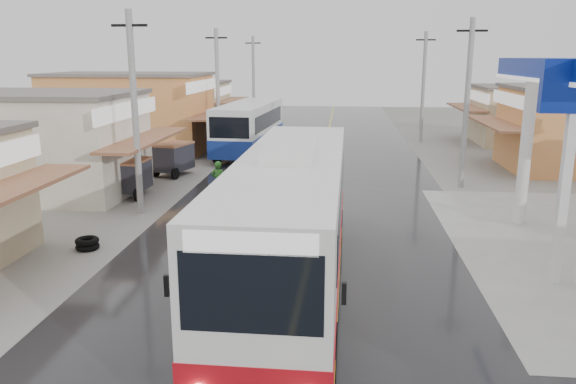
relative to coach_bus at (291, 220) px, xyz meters
name	(u,v)px	position (x,y,z in m)	size (l,w,h in m)	color
ground	(291,320)	(0.17, -2.05, -1.93)	(120.00, 120.00, 0.00)	slate
road	(318,184)	(0.17, 12.95, -1.92)	(12.00, 90.00, 0.02)	black
centre_line	(318,184)	(0.17, 12.95, -1.91)	(0.15, 90.00, 0.01)	#D8CC4C
shopfronts_left	(95,168)	(-12.83, 15.95, -1.93)	(11.00, 44.00, 5.20)	tan
utility_poles_left	(187,177)	(-6.83, 13.95, -1.93)	(1.60, 50.00, 8.00)	gray
utility_poles_right	(460,187)	(7.17, 12.95, -1.93)	(1.60, 36.00, 8.00)	gray
coach_bus	(291,220)	(0.00, 0.00, 0.00)	(3.02, 12.87, 4.01)	silver
second_bus	(249,127)	(-4.71, 21.52, -0.16)	(3.35, 10.06, 3.29)	silver
cyclist	(220,194)	(-3.70, 7.77, -1.24)	(0.98, 2.03, 2.10)	black
tricycle_near	(131,175)	(-8.25, 9.71, -0.97)	(1.51, 2.24, 1.68)	#26262D
tricycle_far	(174,157)	(-7.65, 14.39, -0.93)	(2.01, 2.58, 1.75)	#26262D
tyre_stack	(87,244)	(-7.04, 2.44, -1.73)	(0.78, 0.78, 0.40)	black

